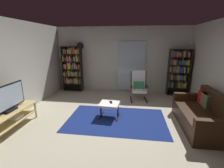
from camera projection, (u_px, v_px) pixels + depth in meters
name	position (u px, v px, depth m)	size (l,w,h in m)	color
ground_plane	(112.00, 124.00, 4.02)	(7.02, 7.02, 0.00)	#B4AC94
wall_back	(122.00, 60.00, 6.46)	(5.60, 0.06, 2.60)	beige
wall_left	(8.00, 71.00, 4.03)	(0.06, 6.00, 2.60)	beige
glass_door_panel	(131.00, 66.00, 6.41)	(1.10, 0.01, 2.00)	silver
area_rug	(116.00, 120.00, 4.22)	(2.59, 1.64, 0.01)	navy
tv_stand	(11.00, 117.00, 3.68)	(0.49, 1.40, 0.48)	tan
television	(7.00, 99.00, 3.55)	(0.20, 1.02, 0.62)	black
bookshelf_near_tv	(73.00, 67.00, 6.53)	(0.78, 0.30, 1.83)	black
bookshelf_near_sofa	(178.00, 71.00, 5.99)	(0.76, 0.30, 1.75)	black
leather_sofa	(203.00, 115.00, 3.79)	(0.89, 1.75, 0.85)	#331F10
lounge_armchair	(139.00, 85.00, 5.59)	(0.61, 0.69, 1.02)	black
ottoman	(109.00, 106.00, 4.30)	(0.55, 0.52, 0.40)	white
tv_remote	(111.00, 102.00, 4.32)	(0.04, 0.14, 0.02)	black
cell_phone	(111.00, 102.00, 4.35)	(0.07, 0.14, 0.01)	black
wall_clock	(80.00, 46.00, 6.46)	(0.29, 0.03, 0.29)	silver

